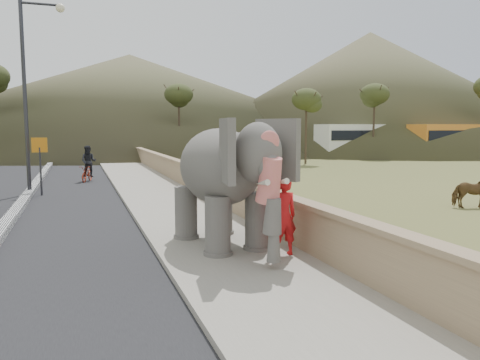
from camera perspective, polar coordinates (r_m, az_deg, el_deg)
name	(u,v)px	position (r m, az deg, el deg)	size (l,w,h in m)	color
ground	(330,343)	(6.58, 10.93, -18.95)	(160.00, 160.00, 0.00)	olive
road	(10,222)	(15.51, -26.19, -4.62)	(7.00, 120.00, 0.03)	black
median	(10,219)	(15.49, -26.21, -4.28)	(0.35, 120.00, 0.22)	black
walkway	(177,210)	(15.67, -7.72, -3.68)	(3.00, 120.00, 0.15)	#9E9687
parapet	(224,194)	(15.99, -1.94, -1.70)	(0.30, 120.00, 1.10)	tan
lamppost	(32,77)	(21.40, -24.01, 11.41)	(1.76, 0.36, 8.00)	#343339
signboard	(40,156)	(20.75, -23.20, 2.68)	(0.60, 0.08, 2.40)	#2D2D33
cow	(474,192)	(18.17, 26.58, -1.31)	(0.62, 1.37, 1.16)	brown
distant_car	(330,149)	(46.10, 10.92, 3.71)	(1.70, 4.23, 1.44)	silver
bus_white	(368,141)	(47.10, 15.39, 4.66)	(2.50, 11.00, 3.10)	white
bus_orange	(459,141)	(49.67, 25.17, 4.36)	(2.50, 11.00, 3.10)	orange
hill_right	(369,90)	(69.38, 15.41, 10.49)	(56.00, 56.00, 16.00)	brown
hill_far	(130,100)	(75.67, -13.21, 9.43)	(80.00, 80.00, 14.00)	brown
elephant_and_man	(221,184)	(10.64, -2.36, -0.47)	(2.55, 4.11, 2.79)	slate
motorcyclist	(88,167)	(25.42, -18.04, 1.47)	(1.06, 1.68, 1.88)	maroon
trees	(141,111)	(34.54, -11.93, 8.24)	(47.82, 42.29, 9.25)	#473828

